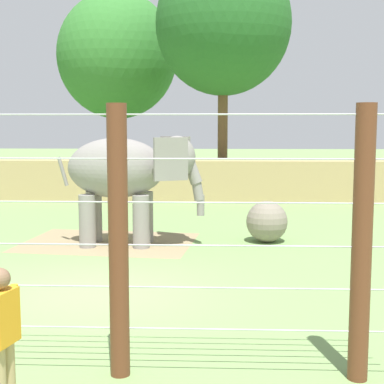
% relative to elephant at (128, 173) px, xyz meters
% --- Properties ---
extents(ground_plane, '(120.00, 120.00, 0.00)m').
position_rel_elephant_xyz_m(ground_plane, '(-0.02, -4.27, -1.85)').
color(ground_plane, '#759956').
extents(dirt_patch, '(4.72, 3.66, 0.01)m').
position_rel_elephant_xyz_m(dirt_patch, '(-0.57, 0.26, -1.85)').
color(dirt_patch, '#937F5B').
rests_on(dirt_patch, ground).
extents(embankment_wall, '(36.00, 1.80, 1.62)m').
position_rel_elephant_xyz_m(embankment_wall, '(-0.02, 9.10, -1.04)').
color(embankment_wall, tan).
rests_on(embankment_wall, ground).
extents(elephant, '(3.78, 1.59, 2.80)m').
position_rel_elephant_xyz_m(elephant, '(0.00, 0.00, 0.00)').
color(elephant, gray).
rests_on(elephant, ground).
extents(enrichment_ball, '(1.09, 1.09, 1.09)m').
position_rel_elephant_xyz_m(enrichment_ball, '(3.59, 0.50, -1.31)').
color(enrichment_ball, gray).
rests_on(enrichment_ball, ground).
extents(cable_fence, '(9.03, 0.24, 3.35)m').
position_rel_elephant_xyz_m(cable_fence, '(-0.03, -7.69, -0.17)').
color(cable_fence, brown).
rests_on(cable_fence, ground).
extents(zookeeper, '(0.30, 0.59, 1.67)m').
position_rel_elephant_xyz_m(zookeeper, '(0.09, -8.95, -0.93)').
color(zookeeper, tan).
rests_on(zookeeper, ground).
extents(tree_left_of_centre, '(5.90, 5.90, 10.50)m').
position_rel_elephant_xyz_m(tree_left_of_centre, '(2.53, 11.25, 5.53)').
color(tree_left_of_centre, brown).
rests_on(tree_left_of_centre, ground).
extents(tree_behind_wall, '(6.22, 6.22, 9.87)m').
position_rel_elephant_xyz_m(tree_behind_wall, '(-2.94, 15.94, 4.74)').
color(tree_behind_wall, brown).
rests_on(tree_behind_wall, ground).
extents(tree_right_of_centre, '(5.23, 5.23, 9.35)m').
position_rel_elephant_xyz_m(tree_right_of_centre, '(-2.92, 15.73, 4.72)').
color(tree_right_of_centre, brown).
rests_on(tree_right_of_centre, ground).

